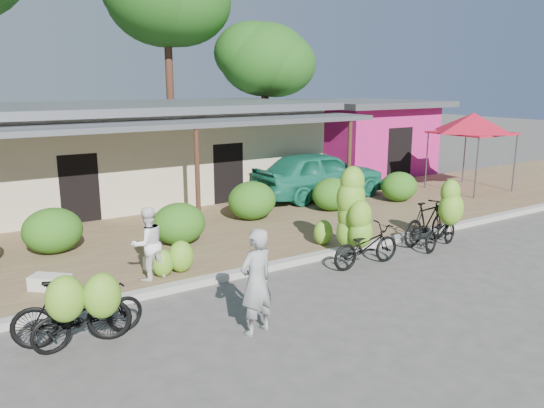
{
  "coord_description": "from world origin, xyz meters",
  "views": [
    {
      "loc": [
        -6.19,
        -7.42,
        4.09
      ],
      "look_at": [
        0.56,
        3.09,
        1.2
      ],
      "focal_mm": 35.0,
      "sensor_mm": 36.0,
      "label": 1
    }
  ],
  "objects_px": {
    "sack_near": "(165,261)",
    "tree_near_right": "(260,58)",
    "bike_left": "(71,310)",
    "sack_far": "(50,282)",
    "bike_center": "(358,225)",
    "bike_right": "(434,217)",
    "bike_far_left": "(90,312)",
    "vendor": "(256,282)",
    "teal_van": "(319,174)",
    "bike_far_right": "(440,232)",
    "red_canopy": "(473,123)",
    "bystander": "(148,244)"
  },
  "relations": [
    {
      "from": "sack_near",
      "to": "tree_near_right",
      "type": "bearing_deg",
      "value": 50.46
    },
    {
      "from": "bike_left",
      "to": "sack_far",
      "type": "height_order",
      "value": "bike_left"
    },
    {
      "from": "sack_near",
      "to": "bike_center",
      "type": "bearing_deg",
      "value": -23.42
    },
    {
      "from": "bike_center",
      "to": "sack_near",
      "type": "bearing_deg",
      "value": 68.04
    },
    {
      "from": "bike_right",
      "to": "sack_near",
      "type": "bearing_deg",
      "value": 68.47
    },
    {
      "from": "sack_near",
      "to": "bike_right",
      "type": "bearing_deg",
      "value": -14.99
    },
    {
      "from": "bike_far_left",
      "to": "bike_right",
      "type": "bearing_deg",
      "value": -92.71
    },
    {
      "from": "vendor",
      "to": "teal_van",
      "type": "bearing_deg",
      "value": -145.32
    },
    {
      "from": "tree_near_right",
      "to": "bike_right",
      "type": "xyz_separation_m",
      "value": [
        -3.0,
        -13.31,
        -4.45
      ]
    },
    {
      "from": "bike_center",
      "to": "sack_far",
      "type": "xyz_separation_m",
      "value": [
        -6.35,
        1.8,
        -0.64
      ]
    },
    {
      "from": "vendor",
      "to": "bike_far_right",
      "type": "bearing_deg",
      "value": -178.82
    },
    {
      "from": "sack_near",
      "to": "teal_van",
      "type": "xyz_separation_m",
      "value": [
        7.26,
        3.94,
        0.67
      ]
    },
    {
      "from": "red_canopy",
      "to": "bystander",
      "type": "xyz_separation_m",
      "value": [
        -13.35,
        -2.45,
        -1.73
      ]
    },
    {
      "from": "teal_van",
      "to": "vendor",
      "type": "bearing_deg",
      "value": 137.56
    },
    {
      "from": "bike_left",
      "to": "vendor",
      "type": "distance_m",
      "value": 2.93
    },
    {
      "from": "bike_far_right",
      "to": "vendor",
      "type": "relative_size",
      "value": 0.96
    },
    {
      "from": "bike_center",
      "to": "vendor",
      "type": "height_order",
      "value": "bike_center"
    },
    {
      "from": "red_canopy",
      "to": "sack_near",
      "type": "height_order",
      "value": "red_canopy"
    },
    {
      "from": "bike_center",
      "to": "bike_right",
      "type": "relative_size",
      "value": 1.16
    },
    {
      "from": "bike_far_left",
      "to": "teal_van",
      "type": "distance_m",
      "value": 11.39
    },
    {
      "from": "tree_near_right",
      "to": "sack_near",
      "type": "relative_size",
      "value": 8.05
    },
    {
      "from": "bike_center",
      "to": "teal_van",
      "type": "xyz_separation_m",
      "value": [
        3.26,
        5.68,
        0.04
      ]
    },
    {
      "from": "bike_right",
      "to": "sack_far",
      "type": "distance_m",
      "value": 9.08
    },
    {
      "from": "bike_far_left",
      "to": "bike_center",
      "type": "distance_m",
      "value": 6.24
    },
    {
      "from": "bike_left",
      "to": "bike_right",
      "type": "bearing_deg",
      "value": -69.67
    },
    {
      "from": "sack_far",
      "to": "teal_van",
      "type": "height_order",
      "value": "teal_van"
    },
    {
      "from": "red_canopy",
      "to": "bike_left",
      "type": "distance_m",
      "value": 16.02
    },
    {
      "from": "bike_far_right",
      "to": "bystander",
      "type": "bearing_deg",
      "value": 61.0
    },
    {
      "from": "red_canopy",
      "to": "bike_far_right",
      "type": "relative_size",
      "value": 2.03
    },
    {
      "from": "sack_near",
      "to": "vendor",
      "type": "height_order",
      "value": "vendor"
    },
    {
      "from": "vendor",
      "to": "bike_far_left",
      "type": "bearing_deg",
      "value": -36.09
    },
    {
      "from": "bystander",
      "to": "sack_near",
      "type": "bearing_deg",
      "value": -147.63
    },
    {
      "from": "vendor",
      "to": "sack_near",
      "type": "bearing_deg",
      "value": -98.16
    },
    {
      "from": "sack_far",
      "to": "sack_near",
      "type": "bearing_deg",
      "value": -1.61
    },
    {
      "from": "bike_right",
      "to": "vendor",
      "type": "bearing_deg",
      "value": 98.88
    },
    {
      "from": "sack_near",
      "to": "teal_van",
      "type": "height_order",
      "value": "teal_van"
    },
    {
      "from": "bike_center",
      "to": "bike_far_right",
      "type": "bearing_deg",
      "value": -95.61
    },
    {
      "from": "bike_center",
      "to": "bike_right",
      "type": "bearing_deg",
      "value": -88.89
    },
    {
      "from": "red_canopy",
      "to": "bystander",
      "type": "distance_m",
      "value": 13.68
    },
    {
      "from": "tree_near_right",
      "to": "bike_far_right",
      "type": "bearing_deg",
      "value": -102.7
    },
    {
      "from": "sack_near",
      "to": "sack_far",
      "type": "xyz_separation_m",
      "value": [
        -2.35,
        0.07,
        -0.01
      ]
    },
    {
      "from": "teal_van",
      "to": "bike_left",
      "type": "bearing_deg",
      "value": 123.92
    },
    {
      "from": "bystander",
      "to": "teal_van",
      "type": "height_order",
      "value": "teal_van"
    },
    {
      "from": "bike_left",
      "to": "bike_far_right",
      "type": "bearing_deg",
      "value": -71.5
    },
    {
      "from": "red_canopy",
      "to": "vendor",
      "type": "relative_size",
      "value": 1.94
    },
    {
      "from": "tree_near_right",
      "to": "red_canopy",
      "type": "distance_m",
      "value": 10.43
    },
    {
      "from": "bike_far_left",
      "to": "bike_far_right",
      "type": "distance_m",
      "value": 8.67
    },
    {
      "from": "bike_right",
      "to": "bystander",
      "type": "xyz_separation_m",
      "value": [
        -7.06,
        1.29,
        0.14
      ]
    },
    {
      "from": "red_canopy",
      "to": "bystander",
      "type": "relative_size",
      "value": 2.29
    },
    {
      "from": "bike_right",
      "to": "sack_near",
      "type": "distance_m",
      "value": 6.78
    }
  ]
}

